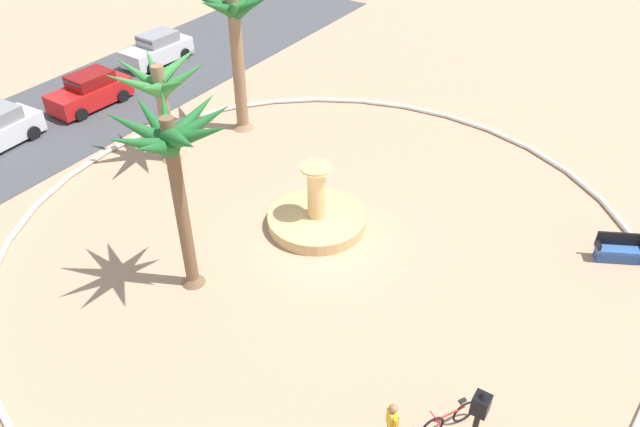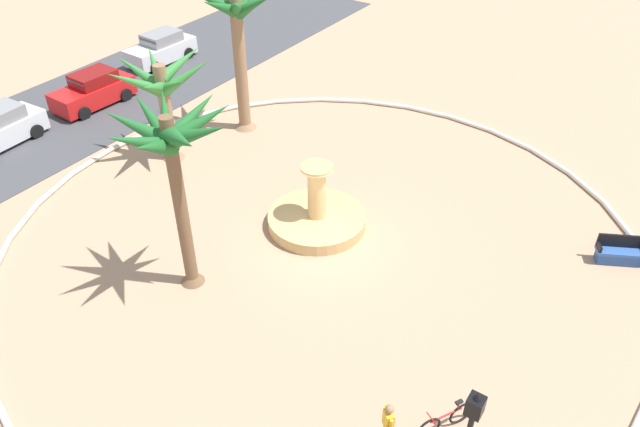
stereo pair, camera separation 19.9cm
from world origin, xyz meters
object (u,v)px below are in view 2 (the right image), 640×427
Objects in this scene: bicycle_by_lamppost at (445,420)px; palm_tree_mid_plaza at (163,88)px; parked_car_third at (161,49)px; person_cyclist_helmet at (388,425)px; palm_tree_by_curb at (172,149)px; fountain at (317,217)px; palm_tree_near_fountain at (237,27)px; bench_west at (620,254)px; parked_car_second at (93,90)px.

palm_tree_mid_plaza is at bearing 68.83° from bicycle_by_lamppost.
person_cyclist_helmet is at bearing -123.02° from parked_car_third.
fountain is at bearing -19.87° from palm_tree_by_curb.
palm_tree_near_fountain is 1.45× the size of palm_tree_mid_plaza.
bench_west reaches higher than bicycle_by_lamppost.
bench_west is at bearing -91.43° from palm_tree_near_fountain.
fountain is at bearing -94.25° from palm_tree_mid_plaza.
parked_car_third is at bearing 47.65° from palm_tree_mid_plaza.
bicycle_by_lamppost is at bearing -119.55° from parked_car_third.
fountain reaches higher than bench_west.
fountain is at bearing -122.30° from palm_tree_near_fountain.
palm_tree_near_fountain is at bearing 88.57° from bench_west.
bicycle_by_lamppost is (-0.60, -9.19, -4.62)m from palm_tree_by_curb.
palm_tree_mid_plaza is 2.96× the size of bicycle_by_lamppost.
palm_tree_by_curb is 3.75× the size of person_cyclist_helmet.
person_cyclist_helmet is (-11.03, -13.45, -3.81)m from palm_tree_near_fountain.
parked_car_third is (14.47, 22.27, -0.16)m from person_cyclist_helmet.
palm_tree_by_curb reaches higher than fountain.
palm_tree_by_curb is at bearing 77.05° from person_cyclist_helmet.
palm_tree_mid_plaza is 16.18m from person_cyclist_helmet.
parked_car_third is (3.86, 25.50, 0.43)m from bench_west.
palm_tree_by_curb reaches higher than parked_car_third.
parked_car_second is at bearing 106.69° from palm_tree_near_fountain.
bicycle_by_lamppost is 0.90× the size of person_cyclist_helmet.
bicycle_by_lamppost is at bearing -125.55° from fountain.
palm_tree_near_fountain is at bearing -73.31° from parked_car_second.
palm_tree_near_fountain is (4.40, 6.96, 4.40)m from fountain.
bench_west is (8.73, -11.43, -4.66)m from palm_tree_by_curb.
parked_car_third is (3.44, 8.82, -3.97)m from palm_tree_near_fountain.
palm_tree_mid_plaza is 18.09m from bench_west.
bicycle_by_lamppost is 0.37× the size of parked_car_second.
bench_west is 9.59m from bicycle_by_lamppost.
parked_car_third is (5.74, 1.16, 0.00)m from parked_car_second.
bench_west is at bearing -98.60° from parked_car_third.
palm_tree_by_curb is at bearing 160.13° from fountain.
fountain is at bearing -98.19° from parked_car_second.
parked_car_second is (-1.88, 24.34, 0.43)m from bench_west.
palm_tree_by_curb is 1.40× the size of palm_tree_mid_plaza.
parked_car_second reaches higher than bicycle_by_lamppost.
parked_car_second is (7.45, 22.10, 0.40)m from bicycle_by_lamppost.
fountain is 0.57× the size of palm_tree_by_curb.
bicycle_by_lamppost is 26.74m from parked_car_third.
palm_tree_near_fountain is 17.25m from bench_west.
bench_west is 0.98× the size of person_cyclist_helmet.
palm_tree_near_fountain is 1.60× the size of parked_car_second.
parked_car_second is at bearing 62.05° from palm_tree_by_curb.
palm_tree_by_curb reaches higher than bicycle_by_lamppost.
person_cyclist_helmet is 0.41× the size of parked_car_second.
bicycle_by_lamppost is at bearing -124.01° from palm_tree_near_fountain.
palm_tree_by_curb is 9.34m from person_cyclist_helmet.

